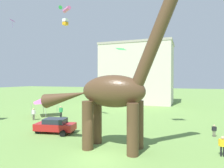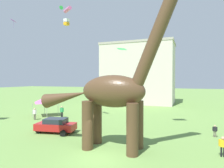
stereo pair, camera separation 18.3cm
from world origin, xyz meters
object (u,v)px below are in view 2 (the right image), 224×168
Objects in this scene: person_photographer at (215,130)px; kite_high_left at (14,21)px; person_near_flyer at (62,111)px; person_far_spectator at (35,113)px; dinosaur_sculpture at (112,91)px; festival_canopy_tent at (46,100)px; kite_near_high at (66,9)px; parked_sedan_left at (56,125)px; kite_mid_center at (122,49)px; person_strolling_adult at (223,145)px; kite_far_left at (66,22)px.

kite_high_left is (-22.77, -3.29, 12.27)m from person_photographer.
person_near_flyer is 3.78m from person_far_spectator.
dinosaur_sculpture is 17.90m from festival_canopy_tent.
person_near_flyer is 0.98× the size of kite_near_high.
kite_high_left reaches higher than person_photographer.
parked_sedan_left is at bearing -44.41° from festival_canopy_tent.
kite_near_high reaches higher than dinosaur_sculpture.
kite_near_high is (-1.81, 4.70, 14.19)m from parked_sedan_left.
person_far_spectator is at bearing -142.65° from kite_mid_center.
parked_sedan_left is 2.34× the size of kite_mid_center.
kite_near_high is 0.94× the size of kite_mid_center.
dinosaur_sculpture is 2.95× the size of parked_sedan_left.
festival_canopy_tent is at bearing 7.59° from person_near_flyer.
dinosaur_sculpture is 15.43m from kite_near_high.
person_photographer is 0.68× the size of kite_near_high.
festival_canopy_tent reaches higher than parked_sedan_left.
dinosaur_sculpture is at bearing 30.46° from person_far_spectator.
parked_sedan_left is 16.10m from kite_mid_center.
person_far_spectator is at bearing -79.23° from festival_canopy_tent.
festival_canopy_tent is at bearing 154.98° from kite_near_high.
person_strolling_adult is 21.57m from person_near_flyer.
person_strolling_adult is 0.48× the size of festival_canopy_tent.
kite_near_high is (-17.57, 0.38, 14.25)m from person_photographer.
person_near_flyer is at bearing -161.71° from person_photographer.
parked_sedan_left is 19.65m from kite_far_left.
dinosaur_sculpture is at bearing -32.89° from festival_canopy_tent.
kite_near_high is (-17.47, 5.69, 14.07)m from person_strolling_adult.
kite_near_high is (5.20, 3.67, 1.98)m from kite_high_left.
parked_sedan_left is 2.95× the size of person_strolling_adult.
person_near_flyer is (-20.08, 2.82, 0.32)m from person_photographer.
kite_mid_center is (-12.26, 13.32, 9.66)m from person_strolling_adult.
person_far_spectator is 1.61× the size of kite_far_left.
dinosaur_sculpture is 16.92m from kite_high_left.
kite_high_left is at bearing -122.36° from person_strolling_adult.
kite_high_left is at bearing 77.85° from person_near_flyer.
parked_sedan_left is 10.67m from festival_canopy_tent.
parked_sedan_left is (-7.39, 2.28, -3.96)m from dinosaur_sculpture.
kite_near_high is 10.24m from kite_mid_center.
festival_canopy_tent is 13.95m from kite_near_high.
kite_far_left is at bearing 139.83° from person_far_spectator.
kite_mid_center is at bearing -164.66° from person_strolling_adult.
kite_high_left is at bearing -145.49° from person_photographer.
dinosaur_sculpture is 8.69m from parked_sedan_left.
kite_far_left reaches higher than parked_sedan_left.
dinosaur_sculpture is at bearing -44.86° from kite_far_left.
person_near_flyer is at bearing -146.07° from kite_mid_center.
dinosaur_sculpture is 9.21m from person_strolling_adult.
kite_near_high is (5.15, 0.27, 13.97)m from person_far_spectator.
kite_high_left is at bearing -132.63° from kite_mid_center.
dinosaur_sculpture is at bearing -74.72° from kite_mid_center.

